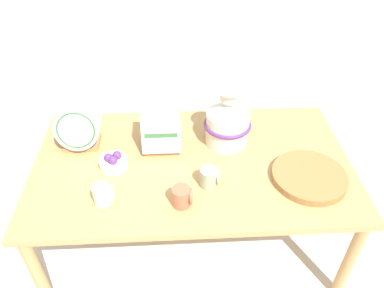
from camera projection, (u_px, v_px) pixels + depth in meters
ground_plane at (192, 236)px, 2.23m from camera, size 14.00×14.00×0.00m
display_table at (192, 169)px, 1.89m from camera, size 1.56×0.89×0.60m
ceramic_vase at (228, 120)px, 1.89m from camera, size 0.24×0.24×0.33m
dish_rack_round_plates at (79, 128)px, 1.88m from camera, size 0.22×0.18×0.24m
dish_rack_square_plates at (161, 133)px, 1.88m from camera, size 0.19×0.17×0.21m
wicker_charger_stack at (309, 177)px, 1.74m from camera, size 0.35×0.35×0.04m
mug_terracotta_glaze at (182, 197)px, 1.61m from camera, size 0.09×0.08×0.09m
mug_sage_glaze at (210, 177)px, 1.70m from camera, size 0.09×0.08×0.09m
mug_cream_glaze at (103, 194)px, 1.62m from camera, size 0.09×0.08×0.09m
fruit_bowl at (113, 162)px, 1.81m from camera, size 0.14×0.14×0.08m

